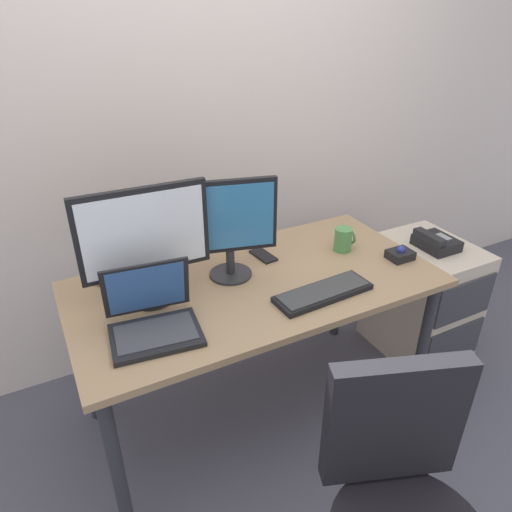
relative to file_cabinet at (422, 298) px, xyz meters
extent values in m
plane|color=#4C4B57|center=(-1.05, -0.02, -0.33)|extent=(8.00, 8.00, 0.00)
cube|color=beige|center=(-1.05, 0.72, 1.07)|extent=(6.00, 0.10, 2.80)
cube|color=#997855|center=(-1.05, -0.02, 0.41)|extent=(1.53, 0.77, 0.03)
cylinder|color=#2D2D33|center=(-1.76, -0.34, 0.03)|extent=(0.05, 0.05, 0.72)
cylinder|color=#2D2D33|center=(-0.34, -0.34, 0.03)|extent=(0.05, 0.05, 0.72)
cylinder|color=#2D2D33|center=(-1.76, 0.31, 0.03)|extent=(0.05, 0.05, 0.72)
cylinder|color=#2D2D33|center=(-0.34, 0.31, 0.03)|extent=(0.05, 0.05, 0.72)
cube|color=beige|center=(0.00, 0.00, 0.00)|extent=(0.42, 0.52, 0.66)
cube|color=#38383D|center=(0.00, -0.26, 0.14)|extent=(0.38, 0.01, 0.22)
cube|color=#38383D|center=(0.00, -0.26, -0.13)|extent=(0.38, 0.01, 0.22)
cube|color=black|center=(0.00, -0.02, 0.36)|extent=(0.17, 0.20, 0.06)
cube|color=black|center=(-0.06, -0.02, 0.40)|extent=(0.05, 0.18, 0.04)
cube|color=gray|center=(0.02, -0.03, 0.39)|extent=(0.07, 0.08, 0.01)
cube|color=black|center=(-1.04, -0.85, 0.42)|extent=(0.40, 0.19, 0.42)
cylinder|color=#262628|center=(-1.48, 0.06, 0.43)|extent=(0.18, 0.18, 0.01)
cylinder|color=#262628|center=(-1.48, 0.06, 0.49)|extent=(0.04, 0.04, 0.11)
cube|color=black|center=(-1.48, 0.06, 0.72)|extent=(0.49, 0.04, 0.34)
cube|color=white|center=(-1.48, 0.04, 0.72)|extent=(0.45, 0.02, 0.30)
cylinder|color=#262628|center=(-1.13, 0.07, 0.43)|extent=(0.18, 0.18, 0.01)
cylinder|color=#262628|center=(-1.13, 0.07, 0.49)|extent=(0.04, 0.04, 0.11)
cube|color=black|center=(-1.13, 0.07, 0.70)|extent=(0.39, 0.12, 0.31)
cube|color=teal|center=(-1.13, 0.06, 0.70)|extent=(0.35, 0.09, 0.27)
cube|color=black|center=(-0.86, -0.24, 0.44)|extent=(0.42, 0.16, 0.02)
cube|color=#353535|center=(-0.86, -0.24, 0.45)|extent=(0.39, 0.14, 0.01)
cube|color=black|center=(-1.53, -0.19, 0.43)|extent=(0.33, 0.26, 0.02)
cube|color=#38383D|center=(-1.53, -0.19, 0.45)|extent=(0.29, 0.20, 0.00)
cube|color=black|center=(-1.52, -0.06, 0.55)|extent=(0.31, 0.09, 0.22)
cube|color=#335999|center=(-1.52, -0.07, 0.55)|extent=(0.28, 0.07, 0.19)
cube|color=black|center=(-0.38, -0.15, 0.44)|extent=(0.11, 0.09, 0.04)
sphere|color=navy|center=(-0.38, -0.15, 0.47)|extent=(0.04, 0.04, 0.04)
cylinder|color=#4A8647|center=(-0.56, 0.04, 0.48)|extent=(0.08, 0.08, 0.11)
torus|color=#527C49|center=(-0.52, 0.04, 0.48)|extent=(0.01, 0.07, 0.07)
cube|color=black|center=(-0.92, 0.16, 0.43)|extent=(0.08, 0.15, 0.01)
ellipsoid|color=yellow|center=(-1.57, 0.27, 0.44)|extent=(0.19, 0.09, 0.04)
camera|label=1|loc=(-1.82, -1.50, 1.46)|focal=32.79mm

